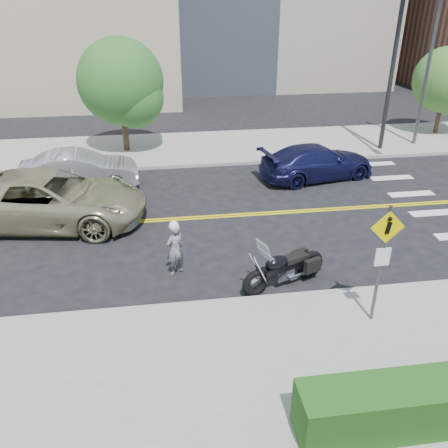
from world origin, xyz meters
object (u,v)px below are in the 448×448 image
at_px(motorcycle, 285,260).
at_px(parked_car_blue, 317,162).
at_px(suv, 49,199).
at_px(motorcyclist, 175,248).
at_px(pedestrian_sign, 383,254).
at_px(parked_car_silver, 79,170).

distance_m(motorcycle, parked_car_blue, 8.15).
bearing_deg(suv, motorcycle, -115.26).
bearing_deg(motorcyclist, pedestrian_sign, 112.46).
bearing_deg(suv, motorcyclist, -123.82).
distance_m(pedestrian_sign, suv, 10.88).
distance_m(motorcyclist, suv, 5.48).
height_order(suv, parked_car_blue, suv).
bearing_deg(motorcycle, motorcyclist, 139.40).
bearing_deg(pedestrian_sign, parked_car_silver, 129.61).
bearing_deg(parked_car_silver, suv, 163.97).
relative_size(pedestrian_sign, motorcyclist, 1.82).
xyz_separation_m(motorcycle, parked_car_silver, (-6.32, 7.72, -0.02)).
xyz_separation_m(motorcyclist, suv, (-4.03, 3.72, 0.07)).
bearing_deg(motorcyclist, parked_car_blue, -168.65).
bearing_deg(motorcycle, pedestrian_sign, -71.27).
distance_m(pedestrian_sign, parked_car_silver, 12.58).
relative_size(pedestrian_sign, suv, 0.47).
xyz_separation_m(motorcyclist, parked_car_blue, (6.18, 6.49, -0.12)).
xyz_separation_m(motorcycle, parked_car_blue, (3.30, 7.45, -0.07)).
relative_size(pedestrian_sign, motorcycle, 1.19).
bearing_deg(pedestrian_sign, suv, 142.33).
distance_m(motorcyclist, parked_car_blue, 8.96).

